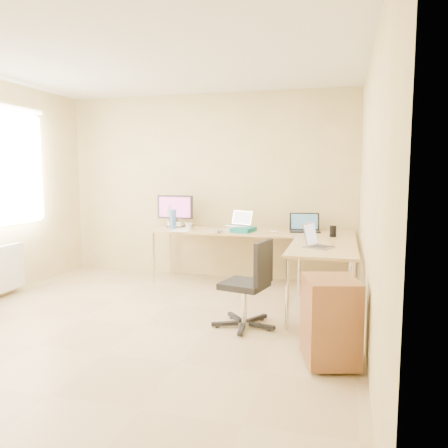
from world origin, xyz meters
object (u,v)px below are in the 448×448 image
(laptop_black, at_px, (305,223))
(office_chair, at_px, (244,276))
(desk_fan, at_px, (177,215))
(cabinet, at_px, (330,320))
(laptop_center, at_px, (239,218))
(monitor, at_px, (175,211))
(keyboard, at_px, (227,230))
(desk_main, at_px, (251,258))
(mug, at_px, (189,226))
(water_bottle, at_px, (173,219))
(desk_return, at_px, (322,280))
(laptop_return, at_px, (319,238))

(laptop_black, relative_size, office_chair, 0.45)
(desk_fan, height_order, cabinet, desk_fan)
(laptop_center, xyz_separation_m, cabinet, (1.27, -2.31, -0.53))
(laptop_black, height_order, office_chair, laptop_black)
(monitor, distance_m, keyboard, 0.89)
(desk_fan, relative_size, cabinet, 0.48)
(laptop_black, relative_size, cabinet, 0.59)
(desk_main, distance_m, mug, 0.94)
(laptop_black, xyz_separation_m, office_chair, (-0.43, -1.68, -0.35))
(laptop_black, distance_m, desk_fan, 1.82)
(water_bottle, bearing_deg, mug, 1.00)
(laptop_black, height_order, desk_fan, desk_fan)
(office_chair, height_order, cabinet, office_chair)
(monitor, distance_m, desk_fan, 0.09)
(desk_return, distance_m, cabinet, 1.29)
(laptop_black, height_order, cabinet, laptop_black)
(desk_return, height_order, water_bottle, water_bottle)
(monitor, bearing_deg, desk_return, -25.52)
(desk_fan, relative_size, office_chair, 0.36)
(monitor, relative_size, desk_fan, 1.67)
(laptop_black, relative_size, laptop_return, 1.29)
(water_bottle, bearing_deg, desk_fan, 101.66)
(desk_main, bearing_deg, laptop_return, -50.24)
(desk_main, xyz_separation_m, monitor, (-1.13, 0.14, 0.59))
(mug, distance_m, desk_fan, 0.42)
(desk_fan, bearing_deg, laptop_return, -49.65)
(desk_main, relative_size, desk_return, 2.04)
(laptop_return, xyz_separation_m, office_chair, (-0.67, -0.49, -0.33))
(desk_main, xyz_separation_m, laptop_black, (0.69, 0.07, 0.49))
(desk_fan, xyz_separation_m, office_chair, (1.39, -1.81, -0.39))
(laptop_return, distance_m, cabinet, 1.26)
(keyboard, bearing_deg, desk_return, -46.35)
(laptop_black, bearing_deg, laptop_center, 173.38)
(desk_fan, distance_m, cabinet, 3.37)
(desk_return, relative_size, cabinet, 1.98)
(monitor, xyz_separation_m, laptop_black, (1.82, -0.06, -0.10))
(laptop_black, bearing_deg, mug, 176.83)
(water_bottle, bearing_deg, monitor, 104.64)
(cabinet, bearing_deg, laptop_black, 84.54)
(laptop_center, bearing_deg, cabinet, -38.71)
(keyboard, relative_size, cabinet, 0.67)
(water_bottle, height_order, office_chair, water_bottle)
(laptop_return, bearing_deg, water_bottle, 86.03)
(laptop_black, bearing_deg, desk_main, 176.55)
(keyboard, xyz_separation_m, mug, (-0.53, 0.03, 0.04))
(desk_main, xyz_separation_m, laptop_center, (-0.18, 0.03, 0.52))
(mug, bearing_deg, laptop_return, -30.04)
(laptop_black, distance_m, office_chair, 1.78)
(desk_main, bearing_deg, laptop_center, 170.31)
(laptop_center, distance_m, laptop_black, 0.87)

